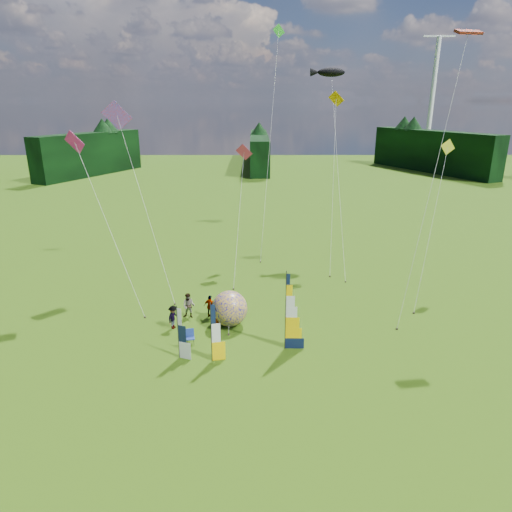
{
  "coord_description": "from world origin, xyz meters",
  "views": [
    {
      "loc": [
        -1.08,
        -22.96,
        14.68
      ],
      "look_at": [
        -1.0,
        4.0,
        5.5
      ],
      "focal_mm": 32.0,
      "sensor_mm": 36.0,
      "label": 1
    }
  ],
  "objects_px": {
    "feather_banner_main": "(286,312)",
    "spectator_c": "(173,317)",
    "spectator_b": "(189,306)",
    "camp_chair": "(190,337)",
    "side_banner_far": "(178,333)",
    "spectator_a": "(217,319)",
    "kite_whale": "(338,161)",
    "bol_inflatable": "(229,309)",
    "side_banner_left": "(211,333)",
    "spectator_d": "(210,306)"
  },
  "relations": [
    {
      "from": "bol_inflatable",
      "to": "camp_chair",
      "type": "bearing_deg",
      "value": -132.27
    },
    {
      "from": "spectator_d",
      "to": "kite_whale",
      "type": "bearing_deg",
      "value": -110.24
    },
    {
      "from": "feather_banner_main",
      "to": "spectator_d",
      "type": "bearing_deg",
      "value": 140.36
    },
    {
      "from": "feather_banner_main",
      "to": "bol_inflatable",
      "type": "height_order",
      "value": "feather_banner_main"
    },
    {
      "from": "side_banner_left",
      "to": "kite_whale",
      "type": "xyz_separation_m",
      "value": [
        10.19,
        18.46,
        7.63
      ]
    },
    {
      "from": "spectator_c",
      "to": "camp_chair",
      "type": "distance_m",
      "value": 2.58
    },
    {
      "from": "side_banner_far",
      "to": "spectator_b",
      "type": "xyz_separation_m",
      "value": [
        -0.15,
        5.4,
        -0.73
      ]
    },
    {
      "from": "feather_banner_main",
      "to": "spectator_b",
      "type": "height_order",
      "value": "feather_banner_main"
    },
    {
      "from": "spectator_d",
      "to": "kite_whale",
      "type": "relative_size",
      "value": 0.09
    },
    {
      "from": "kite_whale",
      "to": "side_banner_left",
      "type": "bearing_deg",
      "value": -124.87
    },
    {
      "from": "feather_banner_main",
      "to": "bol_inflatable",
      "type": "relative_size",
      "value": 2.03
    },
    {
      "from": "spectator_d",
      "to": "camp_chair",
      "type": "distance_m",
      "value": 3.95
    },
    {
      "from": "side_banner_left",
      "to": "side_banner_far",
      "type": "height_order",
      "value": "side_banner_left"
    },
    {
      "from": "side_banner_left",
      "to": "kite_whale",
      "type": "relative_size",
      "value": 0.19
    },
    {
      "from": "side_banner_far",
      "to": "kite_whale",
      "type": "height_order",
      "value": "kite_whale"
    },
    {
      "from": "kite_whale",
      "to": "spectator_a",
      "type": "bearing_deg",
      "value": -130.98
    },
    {
      "from": "kite_whale",
      "to": "bol_inflatable",
      "type": "bearing_deg",
      "value": -130.13
    },
    {
      "from": "side_banner_left",
      "to": "spectator_a",
      "type": "height_order",
      "value": "side_banner_left"
    },
    {
      "from": "spectator_a",
      "to": "spectator_c",
      "type": "distance_m",
      "value": 2.99
    },
    {
      "from": "bol_inflatable",
      "to": "spectator_a",
      "type": "relative_size",
      "value": 1.49
    },
    {
      "from": "spectator_b",
      "to": "spectator_c",
      "type": "xyz_separation_m",
      "value": [
        -0.82,
        -1.61,
        -0.09
      ]
    },
    {
      "from": "spectator_b",
      "to": "camp_chair",
      "type": "xyz_separation_m",
      "value": [
        0.59,
        -3.75,
        -0.44
      ]
    },
    {
      "from": "spectator_c",
      "to": "side_banner_far",
      "type": "bearing_deg",
      "value": -143.2
    },
    {
      "from": "spectator_a",
      "to": "spectator_d",
      "type": "xyz_separation_m",
      "value": [
        -0.63,
        1.94,
        0.0
      ]
    },
    {
      "from": "feather_banner_main",
      "to": "camp_chair",
      "type": "distance_m",
      "value": 6.33
    },
    {
      "from": "side_banner_far",
      "to": "spectator_d",
      "type": "relative_size",
      "value": 1.99
    },
    {
      "from": "bol_inflatable",
      "to": "camp_chair",
      "type": "xyz_separation_m",
      "value": [
        -2.36,
        -2.6,
        -0.75
      ]
    },
    {
      "from": "spectator_d",
      "to": "feather_banner_main",
      "type": "bearing_deg",
      "value": 159.32
    },
    {
      "from": "camp_chair",
      "to": "spectator_c",
      "type": "bearing_deg",
      "value": 111.84
    },
    {
      "from": "spectator_c",
      "to": "spectator_a",
      "type": "bearing_deg",
      "value": -72.41
    },
    {
      "from": "side_banner_left",
      "to": "feather_banner_main",
      "type": "bearing_deg",
      "value": 6.56
    },
    {
      "from": "spectator_a",
      "to": "spectator_b",
      "type": "height_order",
      "value": "spectator_b"
    },
    {
      "from": "kite_whale",
      "to": "feather_banner_main",
      "type": "bearing_deg",
      "value": -114.71
    },
    {
      "from": "feather_banner_main",
      "to": "side_banner_far",
      "type": "relative_size",
      "value": 1.52
    },
    {
      "from": "feather_banner_main",
      "to": "spectator_a",
      "type": "relative_size",
      "value": 3.02
    },
    {
      "from": "spectator_a",
      "to": "spectator_d",
      "type": "bearing_deg",
      "value": 91.35
    },
    {
      "from": "spectator_c",
      "to": "camp_chair",
      "type": "height_order",
      "value": "spectator_c"
    },
    {
      "from": "feather_banner_main",
      "to": "spectator_a",
      "type": "height_order",
      "value": "feather_banner_main"
    },
    {
      "from": "spectator_a",
      "to": "kite_whale",
      "type": "distance_m",
      "value": 19.75
    },
    {
      "from": "spectator_a",
      "to": "camp_chair",
      "type": "distance_m",
      "value": 2.47
    },
    {
      "from": "feather_banner_main",
      "to": "kite_whale",
      "type": "relative_size",
      "value": 0.26
    },
    {
      "from": "spectator_c",
      "to": "spectator_b",
      "type": "bearing_deg",
      "value": -4.61
    },
    {
      "from": "feather_banner_main",
      "to": "kite_whale",
      "type": "distance_m",
      "value": 19.26
    },
    {
      "from": "bol_inflatable",
      "to": "spectator_c",
      "type": "distance_m",
      "value": 3.83
    },
    {
      "from": "bol_inflatable",
      "to": "spectator_a",
      "type": "distance_m",
      "value": 1.16
    },
    {
      "from": "spectator_a",
      "to": "spectator_b",
      "type": "distance_m",
      "value": 2.85
    },
    {
      "from": "side_banner_far",
      "to": "spectator_a",
      "type": "bearing_deg",
      "value": 79.74
    },
    {
      "from": "feather_banner_main",
      "to": "spectator_c",
      "type": "xyz_separation_m",
      "value": [
        -7.39,
        2.71,
        -1.68
      ]
    },
    {
      "from": "side_banner_far",
      "to": "spectator_a",
      "type": "distance_m",
      "value": 4.15
    },
    {
      "from": "spectator_b",
      "to": "kite_whale",
      "type": "distance_m",
      "value": 19.65
    }
  ]
}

